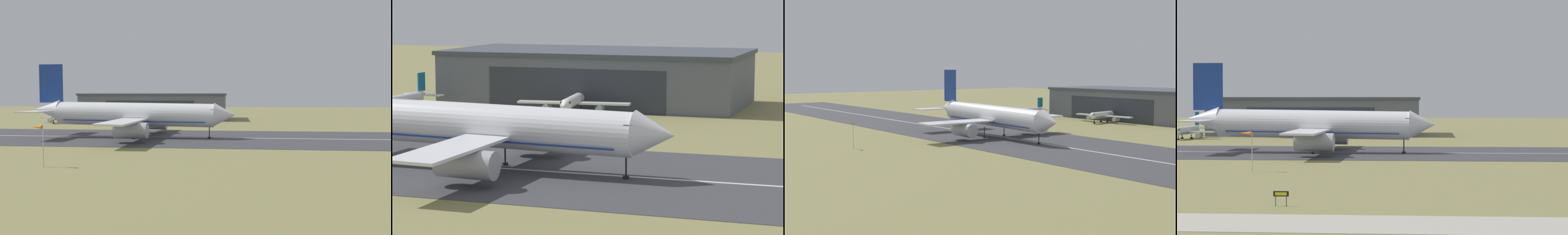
{
  "view_description": "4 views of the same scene",
  "coord_description": "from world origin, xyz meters",
  "views": [
    {
      "loc": [
        1.02,
        13.79,
        11.14
      ],
      "look_at": [
        -6.83,
        93.54,
        6.52
      ],
      "focal_mm": 35.0,
      "sensor_mm": 36.0,
      "label": 1
    },
    {
      "loc": [
        28.82,
        -3.79,
        24.3
      ],
      "look_at": [
        -7.22,
        102.5,
        9.34
      ],
      "focal_mm": 85.0,
      "sensor_mm": 36.0,
      "label": 2
    },
    {
      "loc": [
        99.23,
        13.79,
        19.92
      ],
      "look_at": [
        -6.86,
        93.8,
        7.96
      ],
      "focal_mm": 50.0,
      "sensor_mm": 36.0,
      "label": 3
    },
    {
      "loc": [
        -0.31,
        -50.97,
        12.14
      ],
      "look_at": [
        -9.9,
        85.11,
        8.43
      ],
      "focal_mm": 70.0,
      "sensor_mm": 36.0,
      "label": 4
    }
  ],
  "objects": [
    {
      "name": "airplane_landing",
      "position": [
        -25.02,
        112.14,
        6.02
      ],
      "size": [
        54.37,
        48.34,
        19.52
      ],
      "color": "white",
      "rests_on": "ground_plane"
    },
    {
      "name": "runway_centreline",
      "position": [
        0.0,
        113.41,
        0.07
      ],
      "size": [
        385.75,
        0.7,
        0.01
      ],
      "primitive_type": "cube",
      "color": "silver",
      "rests_on": "runway_strip"
    },
    {
      "name": "runway_sign",
      "position": [
        -16.34,
        32.16,
        1.29
      ],
      "size": [
        1.73,
        0.13,
        1.7
      ],
      "color": "#4C4C51",
      "rests_on": "ground_plane"
    },
    {
      "name": "windsock_pole",
      "position": [
        -29.3,
        70.22,
        5.82
      ],
      "size": [
        2.26,
        1.04,
        6.57
      ],
      "color": "#B7B7BC",
      "rests_on": "ground_plane"
    },
    {
      "name": "ground_plane",
      "position": [
        0.0,
        56.7,
        0.0
      ],
      "size": [
        668.61,
        668.61,
        0.0
      ],
      "primitive_type": "plane",
      "color": "olive"
    },
    {
      "name": "hangar_building",
      "position": [
        -35.17,
        192.36,
        6.04
      ],
      "size": [
        65.95,
        32.49,
        12.05
      ],
      "color": "slate",
      "rests_on": "ground_plane"
    },
    {
      "name": "taxiway_road",
      "position": [
        0.0,
        21.03,
        0.03
      ],
      "size": [
        321.46,
        10.47,
        0.05
      ],
      "primitive_type": "cube",
      "color": "#B2AD9E",
      "rests_on": "ground_plane"
    },
    {
      "name": "airplane_parked_east",
      "position": [
        -69.23,
        164.26,
        2.41
      ],
      "size": [
        16.93,
        19.6,
        7.65
      ],
      "color": "silver",
      "rests_on": "ground_plane"
    },
    {
      "name": "runway_strip",
      "position": [
        0.0,
        113.41,
        0.03
      ],
      "size": [
        428.61,
        40.86,
        0.06
      ],
      "primitive_type": "cube",
      "color": "#3D3D42",
      "rests_on": "ground_plane"
    },
    {
      "name": "airplane_parked_west",
      "position": [
        -33.66,
        171.91,
        2.81
      ],
      "size": [
        23.24,
        20.09,
        8.06
      ],
      "color": "white",
      "rests_on": "ground_plane"
    }
  ]
}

